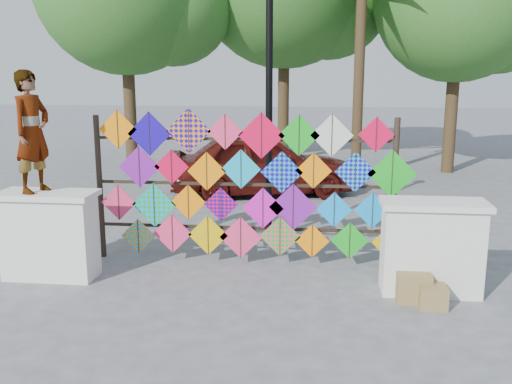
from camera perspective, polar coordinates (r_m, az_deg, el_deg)
ground at (r=8.40m, az=-2.01°, el=-8.69°), size 80.00×80.00×0.00m
parapet_left at (r=8.80m, az=-19.96°, el=-4.01°), size 1.40×0.65×1.28m
parapet_right at (r=8.08m, az=17.15°, el=-5.24°), size 1.40×0.65×1.28m
kite_rack at (r=8.75m, az=-0.87°, el=0.52°), size 4.95×0.24×2.42m
vendor_woman at (r=8.59m, az=-21.49°, el=5.61°), size 0.56×0.71×1.71m
sedan at (r=13.83m, az=0.59°, el=2.84°), size 4.72×2.79×1.51m
lamppost at (r=9.81m, az=1.32°, el=10.40°), size 0.28×0.28×4.46m
cardboard_box_near at (r=7.87m, az=15.43°, el=-9.09°), size 0.44×0.39×0.39m
cardboard_box_far at (r=7.74m, az=17.22°, el=-9.96°), size 0.35×0.32×0.29m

